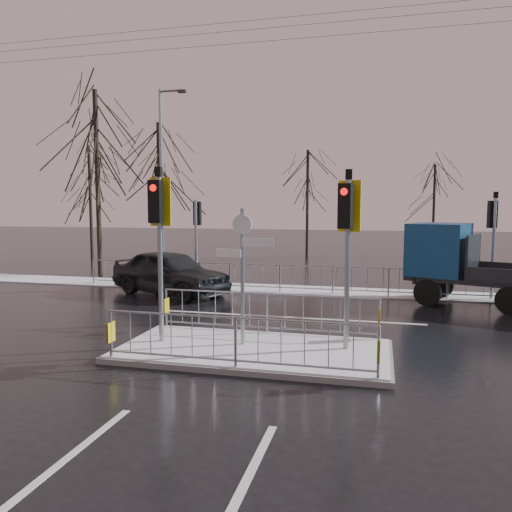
% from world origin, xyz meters
% --- Properties ---
extents(ground, '(120.00, 120.00, 0.00)m').
position_xyz_m(ground, '(0.00, 0.00, 0.00)').
color(ground, black).
rests_on(ground, ground).
extents(snow_verge, '(30.00, 2.00, 0.04)m').
position_xyz_m(snow_verge, '(0.00, 8.60, 0.02)').
color(snow_verge, white).
rests_on(snow_verge, ground).
extents(lane_markings, '(8.00, 11.38, 0.01)m').
position_xyz_m(lane_markings, '(0.00, -0.33, 0.00)').
color(lane_markings, silver).
rests_on(lane_markings, ground).
extents(traffic_island, '(6.00, 3.04, 4.15)m').
position_xyz_m(traffic_island, '(-0.01, 0.01, 0.39)').
color(traffic_island, slate).
rests_on(traffic_island, ground).
extents(far_kerb_fixtures, '(18.00, 0.65, 3.83)m').
position_xyz_m(far_kerb_fixtures, '(0.29, 8.09, 1.02)').
color(far_kerb_fixtures, gray).
rests_on(far_kerb_fixtures, ground).
extents(car_far_lane, '(5.25, 3.65, 1.66)m').
position_xyz_m(car_far_lane, '(-4.89, 6.61, 0.83)').
color(car_far_lane, black).
rests_on(car_far_lane, ground).
extents(flatbed_truck, '(6.18, 3.96, 2.69)m').
position_xyz_m(flatbed_truck, '(5.41, 7.22, 1.43)').
color(flatbed_truck, black).
rests_on(flatbed_truck, ground).
extents(tree_near_a, '(4.75, 4.75, 8.97)m').
position_xyz_m(tree_near_a, '(-10.50, 11.00, 6.11)').
color(tree_near_a, black).
rests_on(tree_near_a, ground).
extents(tree_near_b, '(4.00, 4.00, 7.55)m').
position_xyz_m(tree_near_b, '(-8.00, 12.50, 5.15)').
color(tree_near_b, black).
rests_on(tree_near_b, ground).
extents(tree_near_c, '(3.50, 3.50, 6.61)m').
position_xyz_m(tree_near_c, '(-12.50, 13.50, 4.50)').
color(tree_near_c, black).
rests_on(tree_near_c, ground).
extents(tree_far_a, '(3.75, 3.75, 7.08)m').
position_xyz_m(tree_far_a, '(-2.00, 22.00, 4.82)').
color(tree_far_a, black).
rests_on(tree_far_a, ground).
extents(tree_far_b, '(3.25, 3.25, 6.14)m').
position_xyz_m(tree_far_b, '(6.00, 24.00, 4.18)').
color(tree_far_b, black).
rests_on(tree_far_b, ground).
extents(street_lamp_left, '(1.25, 0.18, 8.20)m').
position_xyz_m(street_lamp_left, '(-6.43, 9.50, 4.49)').
color(street_lamp_left, gray).
rests_on(street_lamp_left, ground).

